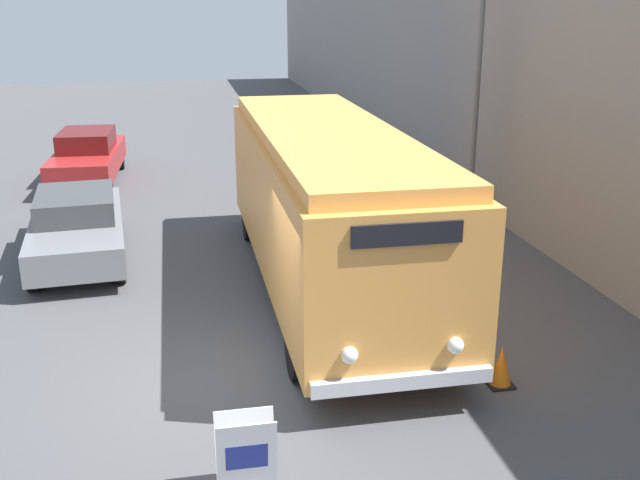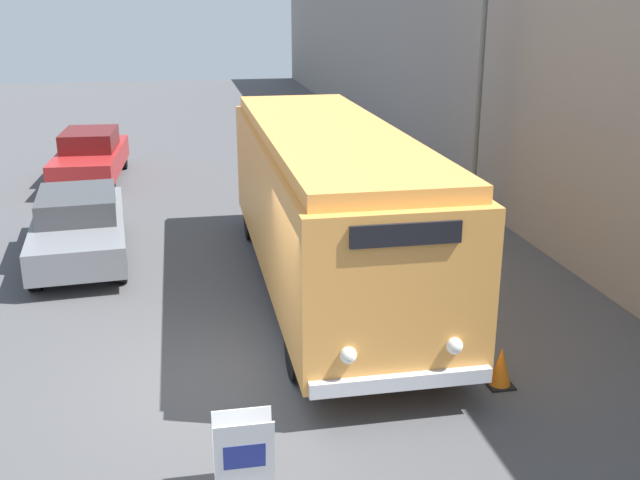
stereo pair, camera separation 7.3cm
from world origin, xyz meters
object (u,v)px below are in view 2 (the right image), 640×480
(parked_car_mid, at_px, (91,156))
(traffic_cone, at_px, (501,367))
(vintage_bus, at_px, (328,200))
(sign_board, at_px, (244,455))
(parked_car_near, at_px, (79,225))
(streetlamp, at_px, (484,24))

(parked_car_mid, relative_size, traffic_cone, 7.90)
(vintage_bus, xyz_separation_m, sign_board, (-2.10, -5.74, -1.27))
(vintage_bus, xyz_separation_m, parked_car_near, (-4.75, 2.67, -1.01))
(vintage_bus, xyz_separation_m, streetlamp, (4.19, 3.40, 2.93))
(streetlamp, distance_m, parked_car_near, 9.80)
(vintage_bus, distance_m, parked_car_near, 5.55)
(sign_board, height_order, traffic_cone, sign_board)
(parked_car_mid, bearing_deg, parked_car_near, -83.80)
(sign_board, bearing_deg, parked_car_near, 107.48)
(streetlamp, height_order, parked_car_mid, streetlamp)
(traffic_cone, bearing_deg, vintage_bus, 112.17)
(streetlamp, xyz_separation_m, parked_car_near, (-8.95, -0.72, -3.94))
(vintage_bus, relative_size, parked_car_near, 1.97)
(sign_board, bearing_deg, vintage_bus, 69.88)
(vintage_bus, height_order, sign_board, vintage_bus)
(vintage_bus, bearing_deg, sign_board, -110.12)
(streetlamp, bearing_deg, parked_car_near, -175.37)
(parked_car_near, distance_m, parked_car_mid, 6.97)
(vintage_bus, height_order, parked_car_mid, vintage_bus)
(parked_car_near, height_order, parked_car_mid, parked_car_mid)
(parked_car_near, bearing_deg, vintage_bus, -33.79)
(sign_board, relative_size, parked_car_near, 0.19)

